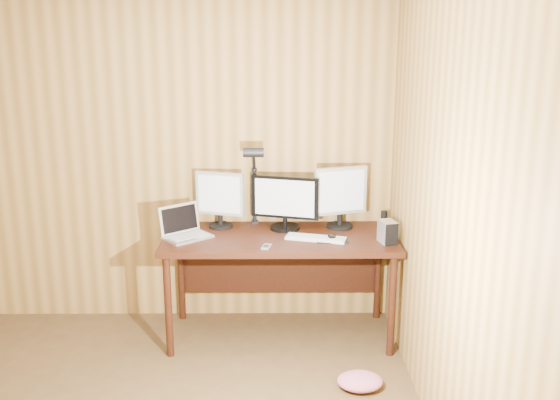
{
  "coord_description": "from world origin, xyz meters",
  "views": [
    {
      "loc": [
        0.9,
        -2.46,
        2.08
      ],
      "look_at": [
        0.93,
        1.58,
        1.02
      ],
      "focal_mm": 40.0,
      "sensor_mm": 36.0,
      "label": 1
    }
  ],
  "objects_px": {
    "keyboard": "(316,238)",
    "hard_drive": "(388,232)",
    "monitor_center": "(285,202)",
    "phone": "(266,247)",
    "monitor_left": "(220,198)",
    "laptop": "(184,229)",
    "desk": "(280,249)",
    "monitor_right": "(340,195)",
    "desk_lamp": "(254,174)",
    "speaker": "(384,218)",
    "mouse": "(332,236)"
  },
  "relations": [
    {
      "from": "phone",
      "to": "desk_lamp",
      "type": "height_order",
      "value": "desk_lamp"
    },
    {
      "from": "desk",
      "to": "mouse",
      "type": "height_order",
      "value": "mouse"
    },
    {
      "from": "monitor_left",
      "to": "laptop",
      "type": "bearing_deg",
      "value": -119.88
    },
    {
      "from": "desk",
      "to": "speaker",
      "type": "distance_m",
      "value": 0.79
    },
    {
      "from": "hard_drive",
      "to": "phone",
      "type": "distance_m",
      "value": 0.81
    },
    {
      "from": "monitor_center",
      "to": "hard_drive",
      "type": "height_order",
      "value": "monitor_center"
    },
    {
      "from": "speaker",
      "to": "monitor_left",
      "type": "bearing_deg",
      "value": -178.82
    },
    {
      "from": "laptop",
      "to": "desk_lamp",
      "type": "bearing_deg",
      "value": -12.49
    },
    {
      "from": "keyboard",
      "to": "monitor_center",
      "type": "bearing_deg",
      "value": 146.04
    },
    {
      "from": "keyboard",
      "to": "phone",
      "type": "xyz_separation_m",
      "value": [
        -0.33,
        -0.17,
        -0.0
      ]
    },
    {
      "from": "monitor_center",
      "to": "laptop",
      "type": "xyz_separation_m",
      "value": [
        -0.69,
        -0.17,
        -0.14
      ]
    },
    {
      "from": "desk",
      "to": "phone",
      "type": "distance_m",
      "value": 0.35
    },
    {
      "from": "monitor_right",
      "to": "phone",
      "type": "xyz_separation_m",
      "value": [
        -0.52,
        -0.44,
        -0.23
      ]
    },
    {
      "from": "monitor_right",
      "to": "keyboard",
      "type": "height_order",
      "value": "monitor_right"
    },
    {
      "from": "speaker",
      "to": "keyboard",
      "type": "bearing_deg",
      "value": -148.86
    },
    {
      "from": "monitor_left",
      "to": "phone",
      "type": "relative_size",
      "value": 3.88
    },
    {
      "from": "desk",
      "to": "hard_drive",
      "type": "xyz_separation_m",
      "value": [
        0.72,
        -0.22,
        0.2
      ]
    },
    {
      "from": "monitor_left",
      "to": "phone",
      "type": "height_order",
      "value": "monitor_left"
    },
    {
      "from": "hard_drive",
      "to": "desk_lamp",
      "type": "bearing_deg",
      "value": 142.71
    },
    {
      "from": "desk",
      "to": "mouse",
      "type": "relative_size",
      "value": 15.7
    },
    {
      "from": "monitor_left",
      "to": "phone",
      "type": "xyz_separation_m",
      "value": [
        0.34,
        -0.46,
        -0.21
      ]
    },
    {
      "from": "laptop",
      "to": "desk_lamp",
      "type": "distance_m",
      "value": 0.63
    },
    {
      "from": "monitor_center",
      "to": "desk",
      "type": "bearing_deg",
      "value": -96.36
    },
    {
      "from": "desk_lamp",
      "to": "desk",
      "type": "bearing_deg",
      "value": -43.95
    },
    {
      "from": "desk",
      "to": "speaker",
      "type": "xyz_separation_m",
      "value": [
        0.76,
        0.16,
        0.18
      ]
    },
    {
      "from": "monitor_left",
      "to": "desk_lamp",
      "type": "distance_m",
      "value": 0.3
    },
    {
      "from": "monitor_center",
      "to": "speaker",
      "type": "bearing_deg",
      "value": 21.32
    },
    {
      "from": "keyboard",
      "to": "mouse",
      "type": "bearing_deg",
      "value": 13.49
    },
    {
      "from": "desk",
      "to": "speaker",
      "type": "bearing_deg",
      "value": 12.1
    },
    {
      "from": "monitor_right",
      "to": "speaker",
      "type": "xyz_separation_m",
      "value": [
        0.33,
        0.04,
        -0.18
      ]
    },
    {
      "from": "desk",
      "to": "monitor_right",
      "type": "xyz_separation_m",
      "value": [
        0.43,
        0.13,
        0.36
      ]
    },
    {
      "from": "monitor_right",
      "to": "desk_lamp",
      "type": "relative_size",
      "value": 0.71
    },
    {
      "from": "speaker",
      "to": "monitor_center",
      "type": "bearing_deg",
      "value": -174.4
    },
    {
      "from": "desk",
      "to": "monitor_right",
      "type": "relative_size",
      "value": 3.61
    },
    {
      "from": "keyboard",
      "to": "hard_drive",
      "type": "bearing_deg",
      "value": 6.4
    },
    {
      "from": "monitor_right",
      "to": "keyboard",
      "type": "xyz_separation_m",
      "value": [
        -0.19,
        -0.27,
        -0.23
      ]
    },
    {
      "from": "monitor_right",
      "to": "hard_drive",
      "type": "bearing_deg",
      "value": -68.31
    },
    {
      "from": "desk_lamp",
      "to": "mouse",
      "type": "bearing_deg",
      "value": -33.24
    },
    {
      "from": "monitor_center",
      "to": "keyboard",
      "type": "distance_m",
      "value": 0.37
    },
    {
      "from": "laptop",
      "to": "phone",
      "type": "xyz_separation_m",
      "value": [
        0.57,
        -0.23,
        -0.05
      ]
    },
    {
      "from": "desk_lamp",
      "to": "laptop",
      "type": "bearing_deg",
      "value": -156.23
    },
    {
      "from": "monitor_center",
      "to": "keyboard",
      "type": "height_order",
      "value": "monitor_center"
    },
    {
      "from": "monitor_center",
      "to": "phone",
      "type": "height_order",
      "value": "monitor_center"
    },
    {
      "from": "monitor_right",
      "to": "phone",
      "type": "relative_size",
      "value": 4.25
    },
    {
      "from": "monitor_center",
      "to": "monitor_right",
      "type": "relative_size",
      "value": 1.08
    },
    {
      "from": "monitor_right",
      "to": "speaker",
      "type": "height_order",
      "value": "monitor_right"
    },
    {
      "from": "phone",
      "to": "desk_lamp",
      "type": "xyz_separation_m",
      "value": [
        -0.09,
        0.48,
        0.38
      ]
    },
    {
      "from": "monitor_center",
      "to": "desk_lamp",
      "type": "distance_m",
      "value": 0.3
    },
    {
      "from": "laptop",
      "to": "keyboard",
      "type": "distance_m",
      "value": 0.9
    },
    {
      "from": "laptop",
      "to": "hard_drive",
      "type": "distance_m",
      "value": 1.38
    }
  ]
}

